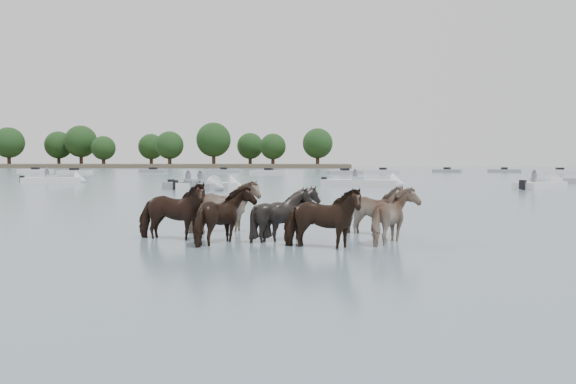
{
  "coord_description": "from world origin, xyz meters",
  "views": [
    {
      "loc": [
        3.65,
        -14.64,
        1.9
      ],
      "look_at": [
        2.68,
        0.56,
        1.1
      ],
      "focal_mm": 37.31,
      "sensor_mm": 36.0,
      "label": 1
    }
  ],
  "objects": [
    {
      "name": "shoreline",
      "position": [
        -70.0,
        150.0,
        0.5
      ],
      "size": [
        160.0,
        30.0,
        1.0
      ],
      "primitive_type": "cube",
      "color": "#4C4233",
      "rests_on": "ground"
    },
    {
      "name": "motorboat_b",
      "position": [
        -4.28,
        23.18,
        0.23
      ],
      "size": [
        4.96,
        4.09,
        1.92
      ],
      "rotation": [
        0.0,
        0.0,
        -0.6
      ],
      "color": "gray",
      "rests_on": "ground"
    },
    {
      "name": "motorboat_f",
      "position": [
        -18.95,
        35.03,
        0.23
      ],
      "size": [
        5.41,
        2.98,
        1.92
      ],
      "rotation": [
        0.0,
        0.0,
        0.28
      ],
      "color": "silver",
      "rests_on": "ground"
    },
    {
      "name": "swimming_pony",
      "position": [
        7.29,
        15.18,
        0.1
      ],
      "size": [
        0.72,
        0.44,
        0.44
      ],
      "color": "black",
      "rests_on": "ground"
    },
    {
      "name": "motorboat_a",
      "position": [
        -3.44,
        23.9,
        0.23
      ],
      "size": [
        4.67,
        2.62,
        1.92
      ],
      "rotation": [
        0.0,
        0.0,
        0.25
      ],
      "color": "silver",
      "rests_on": "ground"
    },
    {
      "name": "motorboat_c",
      "position": [
        6.98,
        30.08,
        0.22
      ],
      "size": [
        6.39,
        3.55,
        1.92
      ],
      "rotation": [
        0.0,
        0.0,
        -0.33
      ],
      "color": "silver",
      "rests_on": "ground"
    },
    {
      "name": "distant_flotilla",
      "position": [
        0.47,
        76.03,
        0.26
      ],
      "size": [
        106.77,
        16.62,
        0.93
      ],
      "color": "gray",
      "rests_on": "ground"
    },
    {
      "name": "treeline",
      "position": [
        -69.99,
        150.81,
        6.58
      ],
      "size": [
        151.02,
        21.31,
        12.31
      ],
      "color": "#382619",
      "rests_on": "ground"
    },
    {
      "name": "pony_herd",
      "position": [
        2.56,
        -0.42,
        0.57
      ],
      "size": [
        6.98,
        4.18,
        1.58
      ],
      "color": "black",
      "rests_on": "ground"
    },
    {
      "name": "ground",
      "position": [
        0.0,
        0.0,
        0.0
      ],
      "size": [
        400.0,
        400.0,
        0.0
      ],
      "primitive_type": "plane",
      "color": "slate",
      "rests_on": "ground"
    },
    {
      "name": "motorboat_d",
      "position": [
        18.54,
        26.96,
        0.23
      ],
      "size": [
        4.62,
        4.41,
        1.92
      ],
      "rotation": [
        0.0,
        0.0,
        0.74
      ],
      "color": "silver",
      "rests_on": "ground"
    }
  ]
}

